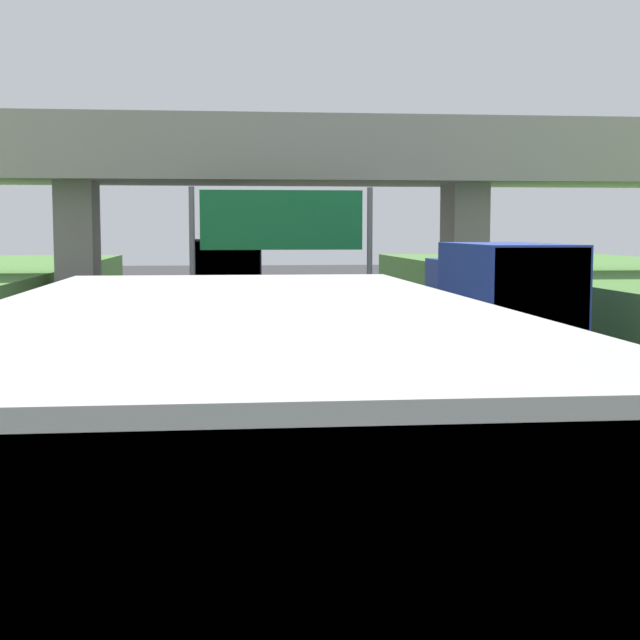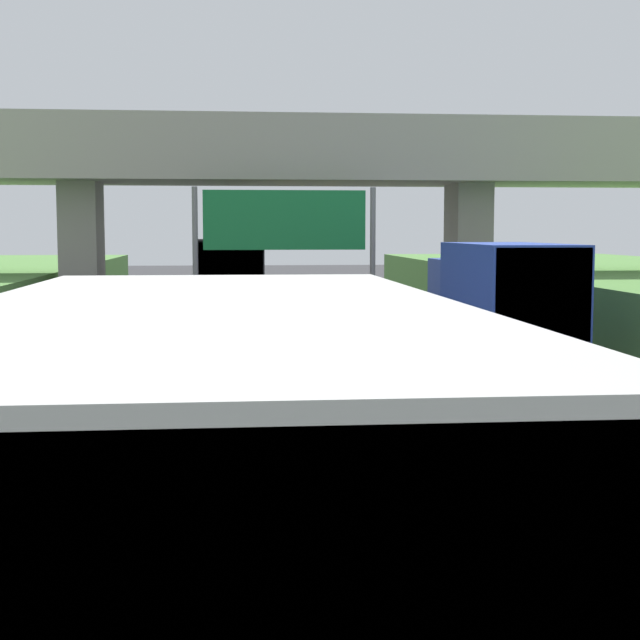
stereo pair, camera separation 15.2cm
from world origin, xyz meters
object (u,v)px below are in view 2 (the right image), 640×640
(truck_blue, at_px, (499,301))
(truck_black, at_px, (229,281))
(car_white, at_px, (247,402))
(car_yellow, at_px, (329,315))
(truck_silver, at_px, (219,549))
(overhead_highway_sign, at_px, (285,230))

(truck_blue, xyz_separation_m, truck_black, (-6.97, 10.01, 0.00))
(car_white, bearing_deg, car_yellow, 78.85)
(truck_black, bearing_deg, car_white, -89.08)
(truck_blue, distance_m, truck_silver, 19.47)
(truck_black, relative_size, car_white, 1.78)
(truck_black, distance_m, car_yellow, 4.09)
(truck_blue, distance_m, car_white, 10.32)
(car_yellow, bearing_deg, car_white, -101.15)
(overhead_highway_sign, distance_m, car_white, 14.53)
(overhead_highway_sign, height_order, truck_black, overhead_highway_sign)
(truck_blue, bearing_deg, overhead_highway_sign, 129.12)
(car_white, xyz_separation_m, car_yellow, (3.11, 15.80, 0.00))
(truck_blue, distance_m, car_yellow, 8.84)
(overhead_highway_sign, bearing_deg, truck_black, 116.18)
(truck_silver, bearing_deg, truck_blue, 68.84)
(overhead_highway_sign, relative_size, truck_black, 0.81)
(truck_blue, bearing_deg, truck_black, 124.84)
(truck_blue, bearing_deg, car_white, -130.63)
(car_yellow, bearing_deg, truck_blue, -65.97)
(overhead_highway_sign, xyz_separation_m, truck_black, (-1.79, 3.65, -1.84))
(truck_black, xyz_separation_m, truck_silver, (-0.06, -28.17, 0.00))
(truck_black, xyz_separation_m, car_yellow, (3.40, -2.00, -1.08))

